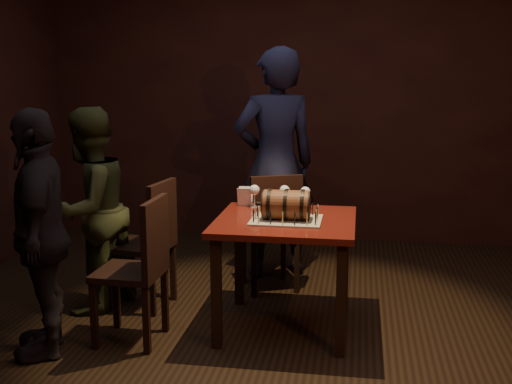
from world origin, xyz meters
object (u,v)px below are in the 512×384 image
chair_left_rear (150,237)px  chair_left_front (141,262)px  pub_table (285,235)px  chair_back (273,226)px  wine_glass_right (305,193)px  wine_glass_left (254,191)px  person_left_rear (89,210)px  person_left_front (40,233)px  barrel_cake (286,205)px  pint_of_ale (269,201)px  wine_glass_mid (285,191)px  person_back (275,164)px

chair_left_rear → chair_left_front: size_ratio=1.00×
pub_table → chair_back: bearing=104.5°
pub_table → wine_glass_right: wine_glass_right is taller
wine_glass_left → chair_back: (0.08, 0.38, -0.35)m
pub_table → person_left_rear: person_left_rear is taller
person_left_rear → person_left_front: person_left_front is taller
barrel_cake → person_left_front: bearing=-159.1°
barrel_cake → pint_of_ale: barrel_cake is taller
wine_glass_right → chair_back: size_ratio=0.17×
wine_glass_mid → wine_glass_right: same height
person_back → pub_table: bearing=76.7°
barrel_cake → chair_left_front: (-0.88, -0.30, -0.33)m
wine_glass_right → person_left_rear: 1.53m
wine_glass_mid → person_back: size_ratio=0.09×
wine_glass_right → chair_left_rear: chair_left_rear is taller
wine_glass_left → wine_glass_mid: bearing=5.0°
barrel_cake → person_left_front: 1.51m
chair_left_front → barrel_cake: bearing=18.9°
barrel_cake → wine_glass_mid: bearing=98.3°
barrel_cake → chair_back: size_ratio=0.38×
barrel_cake → wine_glass_right: barrel_cake is taller
pub_table → person_left_rear: size_ratio=0.62×
person_left_front → barrel_cake: bearing=89.8°
wine_glass_right → person_back: (-0.32, 0.82, 0.07)m
pub_table → person_left_front: (-1.40, -0.60, 0.11)m
pub_table → chair_back: (-0.18, 0.69, -0.12)m
chair_back → chair_left_rear: (-0.82, -0.46, 0.00)m
barrel_cake → chair_left_rear: (-1.01, 0.28, -0.33)m
pint_of_ale → chair_back: bearing=94.9°
chair_left_front → person_back: person_back is taller
pub_table → pint_of_ale: size_ratio=6.00×
wine_glass_right → pint_of_ale: 0.26m
chair_left_front → person_left_front: bearing=-155.9°
chair_left_rear → person_left_front: 0.94m
pint_of_ale → chair_left_rear: (-0.86, 0.04, -0.30)m
barrel_cake → person_back: (-0.23, 1.17, 0.08)m
person_left_rear → chair_back: bearing=132.3°
chair_left_rear → person_left_rear: size_ratio=0.64×
person_back → barrel_cake: bearing=76.7°
chair_left_front → chair_left_rear: bearing=102.8°
chair_back → wine_glass_left: bearing=-101.4°
pint_of_ale → chair_left_rear: bearing=177.4°
chair_back → chair_left_rear: size_ratio=1.00×
pub_table → person_left_rear: bearing=174.7°
wine_glass_mid → wine_glass_left: bearing=-175.0°
chair_back → person_left_rear: size_ratio=0.64×
wine_glass_mid → chair_left_front: bearing=-140.1°
pub_table → wine_glass_mid: (-0.05, 0.33, 0.23)m
chair_left_rear → chair_left_front: (0.13, -0.58, 0.00)m
wine_glass_mid → wine_glass_right: 0.15m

